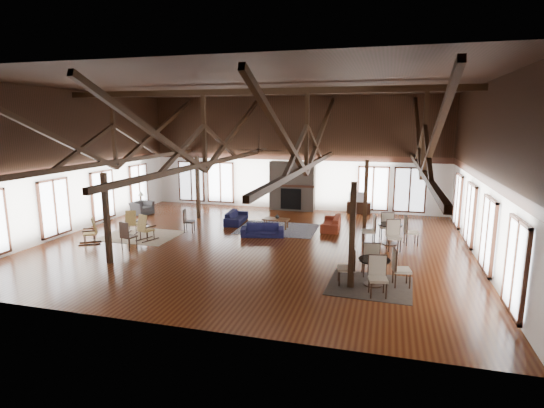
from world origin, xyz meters
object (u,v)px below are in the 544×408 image
(sofa_navy_front, at_px, (262,230))
(cafe_table_near, at_px, (374,267))
(coffee_table, at_px, (276,220))
(armchair, at_px, (142,208))
(sofa_navy_left, at_px, (236,217))
(cafe_table_far, at_px, (390,230))
(tv_console, at_px, (359,207))
(sofa_orange, at_px, (331,223))

(sofa_navy_front, bearing_deg, cafe_table_near, -56.77)
(coffee_table, relative_size, armchair, 1.22)
(sofa_navy_left, height_order, armchair, armchair)
(cafe_table_near, xyz_separation_m, cafe_table_far, (0.45, 4.46, 0.01))
(sofa_navy_left, xyz_separation_m, armchair, (-5.32, 0.51, 0.04))
(sofa_navy_front, distance_m, tv_console, 6.67)
(coffee_table, distance_m, armchair, 7.46)
(sofa_navy_front, bearing_deg, coffee_table, 67.80)
(coffee_table, bearing_deg, tv_console, 56.13)
(tv_console, bearing_deg, cafe_table_near, -83.70)
(cafe_table_far, height_order, tv_console, cafe_table_far)
(cafe_table_near, bearing_deg, cafe_table_far, 84.26)
(sofa_navy_front, relative_size, armchair, 1.80)
(sofa_orange, bearing_deg, cafe_table_far, 51.99)
(cafe_table_far, bearing_deg, armchair, 169.42)
(sofa_navy_left, relative_size, armchair, 1.91)
(sofa_navy_front, distance_m, coffee_table, 1.45)
(sofa_navy_front, xyz_separation_m, coffee_table, (0.21, 1.43, 0.13))
(tv_console, bearing_deg, sofa_orange, -104.69)
(armchair, height_order, cafe_table_far, cafe_table_far)
(cafe_table_near, height_order, tv_console, cafe_table_near)
(cafe_table_near, xyz_separation_m, tv_console, (-1.10, 9.93, -0.25))
(sofa_navy_front, bearing_deg, sofa_navy_left, 119.64)
(coffee_table, height_order, cafe_table_near, cafe_table_near)
(coffee_table, xyz_separation_m, cafe_table_near, (4.43, -5.72, 0.16))
(sofa_navy_front, height_order, cafe_table_far, cafe_table_far)
(coffee_table, bearing_deg, armchair, 176.60)
(sofa_navy_left, distance_m, coffee_table, 2.14)
(cafe_table_far, bearing_deg, sofa_navy_left, 165.61)
(armchair, xyz_separation_m, cafe_table_near, (11.83, -6.75, 0.23))
(coffee_table, height_order, armchair, armchair)
(sofa_navy_left, relative_size, sofa_orange, 0.97)
(coffee_table, bearing_deg, sofa_navy_left, 170.40)
(cafe_table_near, bearing_deg, armchair, 150.29)
(sofa_orange, bearing_deg, sofa_navy_front, -54.53)
(cafe_table_near, relative_size, tv_console, 1.79)
(coffee_table, distance_m, tv_console, 5.38)
(sofa_navy_front, height_order, sofa_navy_left, sofa_navy_left)
(coffee_table, bearing_deg, cafe_table_far, -9.99)
(sofa_orange, xyz_separation_m, tv_console, (0.96, 3.66, 0.02))
(coffee_table, bearing_deg, sofa_orange, 17.60)
(tv_console, bearing_deg, cafe_table_far, -74.26)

